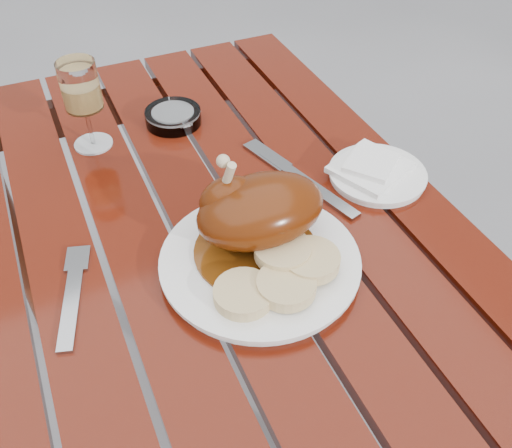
{
  "coord_description": "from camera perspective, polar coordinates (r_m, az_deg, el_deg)",
  "views": [
    {
      "loc": [
        -0.2,
        -0.66,
        1.39
      ],
      "look_at": [
        0.06,
        -0.07,
        0.78
      ],
      "focal_mm": 40.0,
      "sensor_mm": 36.0,
      "label": 1
    }
  ],
  "objects": [
    {
      "name": "roast_duck",
      "position": [
        0.85,
        -0.0,
        1.35
      ],
      "size": [
        0.21,
        0.19,
        0.14
      ],
      "color": "#5A2C0A",
      "rests_on": "dinner_plate"
    },
    {
      "name": "fork",
      "position": [
        0.86,
        -17.93,
        -7.23
      ],
      "size": [
        0.07,
        0.18,
        0.01
      ],
      "primitive_type": "cube",
      "rotation": [
        0.0,
        0.0,
        -0.29
      ],
      "color": "gray",
      "rests_on": "table"
    },
    {
      "name": "side_plate",
      "position": [
        1.04,
        12.04,
        4.84
      ],
      "size": [
        0.22,
        0.22,
        0.01
      ],
      "primitive_type": "cylinder",
      "rotation": [
        0.0,
        0.0,
        0.29
      ],
      "color": "white",
      "rests_on": "table"
    },
    {
      "name": "wine_glass",
      "position": [
        1.11,
        -16.76,
        11.26
      ],
      "size": [
        0.1,
        0.1,
        0.17
      ],
      "primitive_type": "cylinder",
      "rotation": [
        0.0,
        0.0,
        -0.4
      ],
      "color": "#E3B967",
      "rests_on": "table"
    },
    {
      "name": "ashtray",
      "position": [
        1.18,
        -8.28,
        10.57
      ],
      "size": [
        0.13,
        0.13,
        0.03
      ],
      "primitive_type": "cylinder",
      "rotation": [
        0.0,
        0.0,
        0.22
      ],
      "color": "#B2B7BC",
      "rests_on": "table"
    },
    {
      "name": "table",
      "position": [
        1.23,
        -3.99,
        -12.72
      ],
      "size": [
        0.8,
        1.2,
        0.75
      ],
      "primitive_type": "cube",
      "color": "#5E190B",
      "rests_on": "ground"
    },
    {
      "name": "knife",
      "position": [
        1.01,
        5.1,
        4.12
      ],
      "size": [
        0.09,
        0.23,
        0.01
      ],
      "primitive_type": "cube",
      "rotation": [
        0.0,
        0.0,
        0.28
      ],
      "color": "gray",
      "rests_on": "table"
    },
    {
      "name": "napkin",
      "position": [
        1.04,
        11.38,
        5.56
      ],
      "size": [
        0.16,
        0.15,
        0.01
      ],
      "primitive_type": "cube",
      "rotation": [
        0.0,
        0.0,
        0.41
      ],
      "color": "white",
      "rests_on": "side_plate"
    },
    {
      "name": "ground",
      "position": [
        1.55,
        -3.29,
        -20.55
      ],
      "size": [
        60.0,
        60.0,
        0.0
      ],
      "primitive_type": "plane",
      "color": "slate",
      "rests_on": "ground"
    },
    {
      "name": "dinner_plate",
      "position": [
        0.86,
        0.4,
        -3.85
      ],
      "size": [
        0.37,
        0.37,
        0.02
      ],
      "primitive_type": "cylinder",
      "rotation": [
        0.0,
        0.0,
        -0.24
      ],
      "color": "white",
      "rests_on": "table"
    },
    {
      "name": "bread_dumplings",
      "position": [
        0.81,
        2.54,
        -4.82
      ],
      "size": [
        0.2,
        0.14,
        0.03
      ],
      "color": "#DEB987",
      "rests_on": "dinner_plate"
    }
  ]
}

